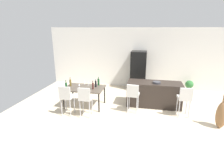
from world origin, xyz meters
TOP-DOWN VIEW (x-y plane):
  - ground_plane at (0.00, 0.00)m, footprint 10.00×10.00m
  - back_wall at (0.00, 3.02)m, footprint 10.00×0.12m
  - kitchen_island at (0.27, 0.72)m, footprint 2.01×0.78m
  - bar_chair_left at (-0.47, -0.05)m, footprint 0.43×0.43m
  - bar_chair_middle at (1.22, -0.05)m, footprint 0.43×0.43m
  - dining_table at (-2.30, 0.14)m, footprint 1.46×0.96m
  - dining_chair_near at (-2.63, -0.70)m, footprint 0.41×0.41m
  - dining_chair_far at (-1.97, -0.70)m, footprint 0.41×0.41m
  - wine_bottle_right at (-1.90, 0.30)m, footprint 0.06×0.06m
  - wine_bottle_inner at (-2.88, 0.23)m, footprint 0.07×0.07m
  - wine_bottle_far at (-1.93, 0.03)m, footprint 0.06×0.06m
  - wine_bottle_end at (-2.86, -0.19)m, footprint 0.08×0.08m
  - wine_bottle_left at (-1.86, 0.53)m, footprint 0.08×0.08m
  - wine_glass_middle at (-2.44, 0.56)m, footprint 0.07×0.07m
  - wine_glass_near at (-2.47, 0.08)m, footprint 0.07×0.07m
  - wine_glass_corner at (-2.24, 0.45)m, footprint 0.07×0.07m
  - refrigerator at (-0.46, 2.58)m, footprint 0.72×0.68m
  - fruit_bowl at (0.33, 0.61)m, footprint 0.28×0.28m
  - floor_vase at (2.19, -0.58)m, footprint 0.32×0.32m
  - potted_plant at (1.91, 2.57)m, footprint 0.36×0.36m

SIDE VIEW (x-z plane):
  - ground_plane at x=0.00m, z-range 0.00..0.00m
  - potted_plant at x=1.91m, z-range 0.04..0.61m
  - floor_vase at x=2.19m, z-range -0.11..0.98m
  - kitchen_island at x=0.27m, z-range 0.00..0.92m
  - dining_table at x=-2.30m, z-range 0.31..1.05m
  - bar_chair_left at x=-0.47m, z-range 0.17..1.22m
  - bar_chair_middle at x=1.22m, z-range 0.17..1.22m
  - dining_chair_near at x=-2.63m, z-range 0.17..1.22m
  - dining_chair_far at x=-1.97m, z-range 0.17..1.22m
  - wine_bottle_right at x=-1.90m, z-range 0.71..1.00m
  - wine_bottle_far at x=-1.93m, z-range 0.70..1.02m
  - wine_glass_middle at x=-2.44m, z-range 0.78..0.95m
  - wine_glass_near at x=-2.47m, z-range 0.78..0.95m
  - wine_glass_corner at x=-2.24m, z-range 0.78..0.95m
  - wine_bottle_left at x=-1.86m, z-range 0.71..1.03m
  - wine_bottle_inner at x=-2.88m, z-range 0.70..1.04m
  - wine_bottle_end at x=-2.86m, z-range 0.70..1.05m
  - refrigerator at x=-0.46m, z-range 0.00..1.84m
  - fruit_bowl at x=0.33m, z-range 0.92..0.99m
  - back_wall at x=0.00m, z-range 0.00..2.90m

